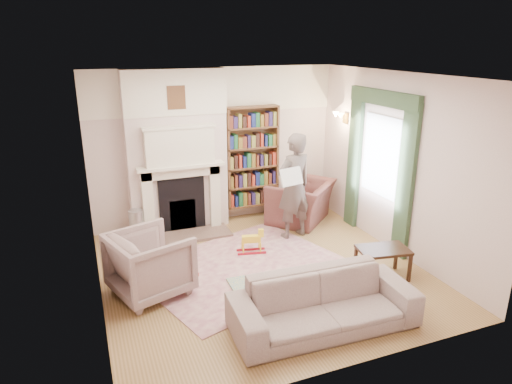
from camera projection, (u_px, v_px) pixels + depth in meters
name	position (u px, v px, depth m)	size (l,w,h in m)	color
floor	(262.00, 271.00, 6.72)	(4.50, 4.50, 0.00)	brown
ceiling	(263.00, 76.00, 5.83)	(4.50, 4.50, 0.00)	white
wall_back	(216.00, 147.00, 8.27)	(4.50, 4.50, 0.00)	beige
wall_front	(353.00, 245.00, 4.29)	(4.50, 4.50, 0.00)	beige
wall_left	(90.00, 200.00, 5.50)	(4.50, 4.50, 0.00)	beige
wall_right	(397.00, 165.00, 7.06)	(4.50, 4.50, 0.00)	beige
fireplace	(177.00, 153.00, 7.83)	(1.70, 0.58, 2.80)	beige
bookcase	(252.00, 157.00, 8.45)	(1.00, 0.24, 1.85)	brown
window	(381.00, 156.00, 7.39)	(0.02, 0.90, 1.30)	silver
curtain_left	(406.00, 183.00, 6.84)	(0.07, 0.32, 2.40)	#2C452D
curtain_right	(354.00, 161.00, 8.07)	(0.07, 0.32, 2.40)	#2C452D
pelmet	(384.00, 98.00, 7.08)	(0.09, 1.70, 0.24)	#2C452D
wall_sconce	(336.00, 119.00, 8.15)	(0.20, 0.24, 0.24)	gold
rug	(242.00, 267.00, 6.82)	(2.84, 2.18, 0.01)	beige
armchair_reading	(301.00, 202.00, 8.49)	(1.16, 1.01, 0.75)	#4B2828
armchair_left	(150.00, 263.00, 6.01)	(0.92, 0.95, 0.86)	#AA9F8D
sofa	(324.00, 303.00, 5.31)	(2.18, 0.85, 0.64)	#B7AD97
man_reading	(294.00, 186.00, 7.63)	(0.66, 0.43, 1.81)	#544843
newspaper	(291.00, 177.00, 7.33)	(0.41, 0.02, 0.29)	silver
coffee_table	(382.00, 263.00, 6.47)	(0.70, 0.45, 0.45)	black
paraffin_heater	(137.00, 226.00, 7.64)	(0.24, 0.24, 0.55)	#A6A9AD
rocking_horse	(251.00, 241.00, 7.22)	(0.46, 0.18, 0.40)	yellow
board_game	(242.00, 283.00, 6.33)	(0.36, 0.36, 0.03)	gold
game_box_lid	(187.00, 274.00, 6.57)	(0.31, 0.21, 0.05)	red
comic_annuals	(277.00, 279.00, 6.45)	(0.32, 0.39, 0.02)	red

